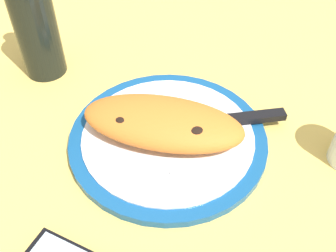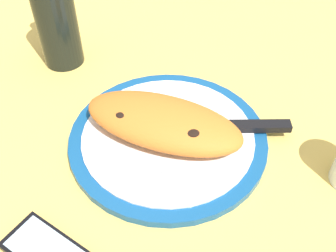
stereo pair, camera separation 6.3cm
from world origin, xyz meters
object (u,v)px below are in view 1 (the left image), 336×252
at_px(knife, 237,120).
at_px(wine_bottle, 34,22).
at_px(calzone, 163,123).
at_px(fork, 153,167).
at_px(plate, 168,138).

distance_m(knife, wine_bottle, 0.40).
height_order(knife, wine_bottle, wine_bottle).
bearing_deg(calzone, wine_bottle, 153.14).
relative_size(calzone, wine_bottle, 0.98).
relative_size(knife, wine_bottle, 0.87).
xyz_separation_m(calzone, knife, (0.11, 0.05, -0.02)).
bearing_deg(wine_bottle, calzone, -26.86).
height_order(fork, wine_bottle, wine_bottle).
height_order(calzone, wine_bottle, wine_bottle).
xyz_separation_m(calzone, wine_bottle, (-0.27, 0.14, 0.07)).
bearing_deg(knife, calzone, -154.23).
bearing_deg(plate, wine_bottle, 153.98).
height_order(plate, calzone, calzone).
relative_size(plate, calzone, 1.24).
xyz_separation_m(plate, wine_bottle, (-0.28, 0.14, 0.10)).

